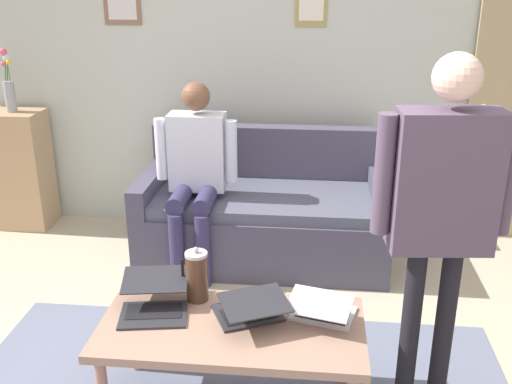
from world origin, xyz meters
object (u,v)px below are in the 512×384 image
(laptop_center, at_px, (154,302))
(laptop_right, at_px, (322,310))
(laptop_left, at_px, (250,309))
(couch, at_px, (264,215))
(side_shelf, at_px, (21,170))
(person_seated, at_px, (196,167))
(coffee_table, at_px, (232,334))
(person_standing, at_px, (443,199))
(french_press, at_px, (197,276))
(flower_vase, at_px, (9,88))

(laptop_center, xyz_separation_m, laptop_right, (-0.78, -0.01, -0.00))
(laptop_left, bearing_deg, laptop_right, -173.85)
(couch, height_order, side_shelf, side_shelf)
(laptop_center, height_order, person_seated, person_seated)
(laptop_right, bearing_deg, laptop_left, 6.15)
(coffee_table, bearing_deg, person_seated, -72.81)
(side_shelf, height_order, person_seated, person_seated)
(laptop_left, height_order, person_standing, person_standing)
(french_press, bearing_deg, laptop_left, 152.53)
(coffee_table, relative_size, laptop_center, 3.04)
(laptop_left, bearing_deg, laptop_center, -2.78)
(couch, xyz_separation_m, coffee_table, (0.00, 1.63, 0.10))
(side_shelf, height_order, flower_vase, flower_vase)
(coffee_table, relative_size, person_standing, 0.72)
(french_press, bearing_deg, coffee_table, 133.86)
(couch, relative_size, laptop_right, 4.94)
(person_seated, bearing_deg, laptop_left, 110.88)
(coffee_table, height_order, flower_vase, flower_vase)
(coffee_table, distance_m, laptop_left, 0.14)
(couch, height_order, person_seated, person_seated)
(laptop_left, relative_size, flower_vase, 0.90)
(laptop_left, bearing_deg, side_shelf, -43.06)
(person_seated, bearing_deg, laptop_center, 92.60)
(person_standing, bearing_deg, french_press, -6.38)
(coffee_table, distance_m, flower_vase, 2.87)
(coffee_table, height_order, person_seated, person_seated)
(laptop_left, distance_m, flower_vase, 2.87)
(couch, relative_size, person_seated, 1.34)
(coffee_table, bearing_deg, couch, -90.13)
(laptop_left, height_order, flower_vase, flower_vase)
(person_seated, bearing_deg, couch, -152.79)
(laptop_center, distance_m, side_shelf, 2.47)
(laptop_center, distance_m, laptop_right, 0.78)
(coffee_table, xyz_separation_m, laptop_left, (-0.08, -0.06, 0.10))
(couch, xyz_separation_m, laptop_right, (-0.40, 1.54, 0.19))
(laptop_left, xyz_separation_m, flower_vase, (2.04, -1.91, 0.62))
(laptop_left, height_order, side_shelf, side_shelf)
(french_press, relative_size, flower_vase, 0.59)
(french_press, relative_size, person_seated, 0.22)
(french_press, distance_m, flower_vase, 2.56)
(laptop_center, bearing_deg, person_standing, 179.99)
(couch, distance_m, french_press, 1.47)
(person_standing, bearing_deg, laptop_left, 1.56)
(person_seated, bearing_deg, person_standing, 134.77)
(couch, relative_size, person_standing, 1.03)
(laptop_left, height_order, french_press, french_press)
(french_press, height_order, flower_vase, flower_vase)
(laptop_right, bearing_deg, couch, -75.35)
(flower_vase, bearing_deg, french_press, 134.98)
(french_press, bearing_deg, person_standing, 173.62)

